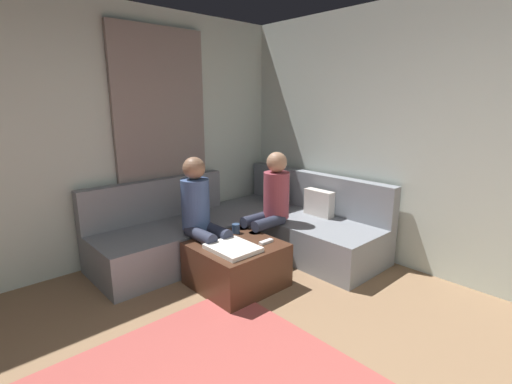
{
  "coord_description": "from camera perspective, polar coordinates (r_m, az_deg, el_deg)",
  "views": [
    {
      "loc": [
        0.97,
        -0.76,
        1.72
      ],
      "look_at": [
        -1.63,
        1.63,
        0.85
      ],
      "focal_mm": 25.91,
      "sensor_mm": 36.0,
      "label": 1
    }
  ],
  "objects": [
    {
      "name": "wall_left",
      "position": [
        4.0,
        -31.67,
        6.5
      ],
      "size": [
        0.12,
        6.0,
        2.7
      ],
      "primitive_type": "cube",
      "color": "silver",
      "rests_on": "ground_plane"
    },
    {
      "name": "game_remote",
      "position": [
        3.51,
        1.58,
        -7.67
      ],
      "size": [
        0.05,
        0.15,
        0.02
      ],
      "primitive_type": "cube",
      "color": "white",
      "rests_on": "ottoman"
    },
    {
      "name": "coffee_mug",
      "position": [
        3.76,
        -3.12,
        -5.66
      ],
      "size": [
        0.08,
        0.08,
        0.1
      ],
      "primitive_type": "cylinder",
      "color": "#334C72",
      "rests_on": "ottoman"
    },
    {
      "name": "folded_blanket",
      "position": [
        3.36,
        -3.6,
        -8.61
      ],
      "size": [
        0.44,
        0.36,
        0.04
      ],
      "primitive_type": "cube",
      "color": "white",
      "rests_on": "ottoman"
    },
    {
      "name": "wall_back",
      "position": [
        3.84,
        32.79,
        6.12
      ],
      "size": [
        6.0,
        0.12,
        2.7
      ],
      "primitive_type": "cube",
      "color": "silver",
      "rests_on": "ground_plane"
    },
    {
      "name": "sectional_couch",
      "position": [
        4.28,
        -1.64,
        -5.81
      ],
      "size": [
        2.1,
        2.55,
        0.87
      ],
      "color": "gray",
      "rests_on": "ground_plane"
    },
    {
      "name": "ottoman",
      "position": [
        3.59,
        -3.05,
        -11.06
      ],
      "size": [
        0.76,
        0.76,
        0.42
      ],
      "primitive_type": "cube",
      "color": "#4C2D1E",
      "rests_on": "ground_plane"
    },
    {
      "name": "person_on_couch_back",
      "position": [
        3.96,
        2.16,
        -1.71
      ],
      "size": [
        0.3,
        0.6,
        1.2
      ],
      "rotation": [
        0.0,
        0.0,
        3.14
      ],
      "color": "#2D3347",
      "rests_on": "ground_plane"
    },
    {
      "name": "curtain_panel",
      "position": [
        4.36,
        -14.22,
        7.24
      ],
      "size": [
        0.06,
        1.1,
        2.5
      ],
      "primitive_type": "cube",
      "color": "gray",
      "rests_on": "ground_plane"
    },
    {
      "name": "person_on_couch_side",
      "position": [
        3.65,
        -8.44,
        -3.24
      ],
      "size": [
        0.6,
        0.3,
        1.2
      ],
      "rotation": [
        0.0,
        0.0,
        -1.57
      ],
      "color": "#2D3347",
      "rests_on": "ground_plane"
    }
  ]
}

